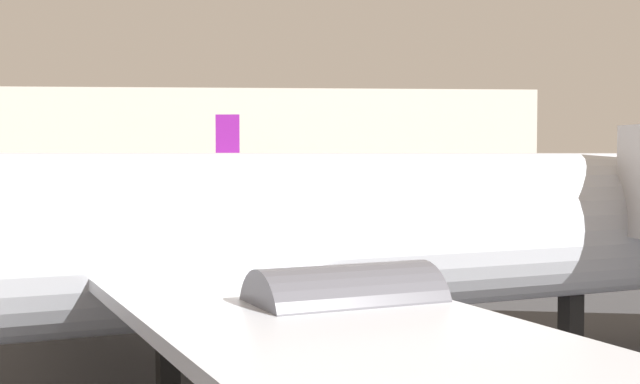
# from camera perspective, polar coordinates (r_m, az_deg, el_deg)

# --- Properties ---
(airplane_at_gate) EXTENTS (36.00, 31.18, 11.20)m
(airplane_at_gate) POSITION_cam_1_polar(r_m,az_deg,el_deg) (19.18, -5.41, -3.14)
(airplane_at_gate) COLOR silver
(airplane_at_gate) RESTS_ON ground_plane
(airplane_distant) EXTENTS (29.85, 18.33, 9.89)m
(airplane_distant) POSITION_cam_1_polar(r_m,az_deg,el_deg) (88.62, 0.67, 0.97)
(airplane_distant) COLOR white
(airplane_distant) RESTS_ON ground_plane
(terminal_building) EXTENTS (79.44, 23.08, 14.15)m
(terminal_building) POSITION_cam_1_polar(r_m,az_deg,el_deg) (120.30, -5.85, 3.15)
(terminal_building) COLOR beige
(terminal_building) RESTS_ON ground_plane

